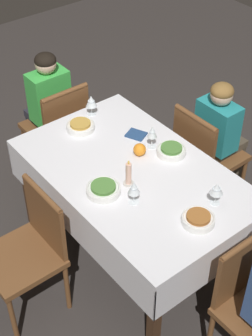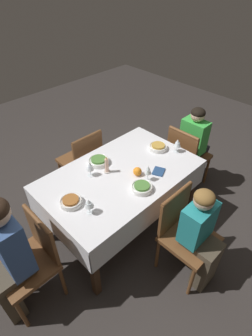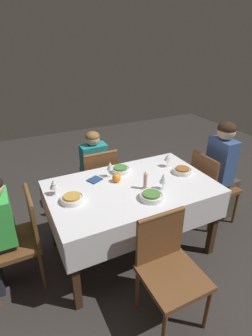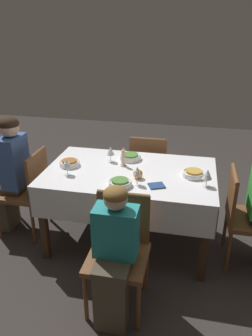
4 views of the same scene
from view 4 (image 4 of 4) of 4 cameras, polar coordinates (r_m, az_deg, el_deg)
The scene contains 19 objects.
ground_plane at distance 3.34m, azimuth 0.62°, elevation -12.42°, with size 8.00×8.00×0.00m, color #332D2B.
dining_table at distance 2.99m, azimuth 0.67°, elevation -2.13°, with size 1.53×0.95×0.76m.
chair_west at distance 3.38m, azimuth -16.79°, elevation -3.33°, with size 0.43×0.43×0.88m.
chair_south at distance 2.46m, azimuth -1.12°, elevation -13.49°, with size 0.43×0.43×0.88m.
chair_east at distance 3.00m, azimuth 20.04°, elevation -7.48°, with size 0.43×0.43×0.88m.
chair_north at distance 3.71m, azimuth 4.01°, elevation 0.32°, with size 0.43×0.43×0.88m.
person_adult_denim at distance 3.37m, azimuth -19.46°, elevation -0.15°, with size 0.34×0.30×1.21m.
person_child_teal at distance 2.29m, azimuth -2.09°, elevation -14.45°, with size 0.30×0.33×1.04m.
bowl_west at distance 3.09m, azimuth -9.79°, elevation 0.88°, with size 0.19×0.19×0.06m.
wine_glass_west at distance 2.88m, azimuth -10.27°, elevation 0.78°, with size 0.08×0.08×0.15m.
bowl_south at distance 2.68m, azimuth -1.05°, elevation -2.59°, with size 0.19×0.19×0.06m.
wine_glass_south at distance 2.66m, azimuth 1.98°, elevation -0.68°, with size 0.06×0.06×0.16m.
bowl_east at distance 2.90m, azimuth 11.73°, elevation -0.93°, with size 0.20×0.20×0.06m.
wine_glass_east at distance 2.72m, azimuth 13.97°, elevation -1.13°, with size 0.08×0.08×0.15m.
bowl_north at distance 3.19m, azimuth 0.76°, elevation 1.98°, with size 0.21×0.21×0.06m.
wine_glass_north at distance 3.11m, azimuth -2.72°, elevation 2.95°, with size 0.07×0.07×0.16m.
candle_centerpiece at distance 3.03m, azimuth -0.46°, elevation 1.62°, with size 0.06×0.06×0.18m.
orange_fruit at distance 2.80m, azimuth 2.07°, elevation -1.03°, with size 0.08×0.08×0.08m, color orange.
napkin_red_folded at distance 2.69m, azimuth 5.35°, elevation -3.08°, with size 0.16×0.15×0.01m.
Camera 4 is at (0.52, -2.62, 2.01)m, focal length 35.00 mm.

